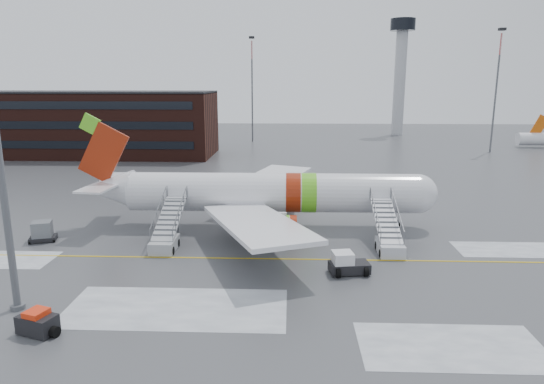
{
  "coord_description": "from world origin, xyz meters",
  "views": [
    {
      "loc": [
        1.18,
        -38.15,
        14.07
      ],
      "look_at": [
        -0.53,
        5.95,
        4.0
      ],
      "focal_mm": 32.0,
      "sensor_mm": 36.0,
      "label": 1
    }
  ],
  "objects_px": {
    "airliner": "(263,193)",
    "uld_container": "(42,232)",
    "airstair_aft": "(166,236)",
    "pushback_tug": "(347,264)",
    "baggage_tractor": "(38,324)",
    "airstair_fwd": "(388,239)"
  },
  "relations": [
    {
      "from": "airstair_fwd",
      "to": "airstair_aft",
      "type": "distance_m",
      "value": 19.05
    },
    {
      "from": "airliner",
      "to": "uld_container",
      "type": "relative_size",
      "value": 13.42
    },
    {
      "from": "airstair_aft",
      "to": "uld_container",
      "type": "height_order",
      "value": "airstair_aft"
    },
    {
      "from": "airstair_fwd",
      "to": "pushback_tug",
      "type": "height_order",
      "value": "airstair_fwd"
    },
    {
      "from": "airstair_aft",
      "to": "uld_container",
      "type": "distance_m",
      "value": 11.72
    },
    {
      "from": "pushback_tug",
      "to": "baggage_tractor",
      "type": "bearing_deg",
      "value": -152.64
    },
    {
      "from": "airstair_fwd",
      "to": "baggage_tractor",
      "type": "bearing_deg",
      "value": -146.82
    },
    {
      "from": "airstair_fwd",
      "to": "baggage_tractor",
      "type": "xyz_separation_m",
      "value": [
        -22.72,
        -14.86,
        -0.46
      ]
    },
    {
      "from": "airstair_aft",
      "to": "pushback_tug",
      "type": "xyz_separation_m",
      "value": [
        14.96,
        -5.21,
        -0.32
      ]
    },
    {
      "from": "pushback_tug",
      "to": "baggage_tractor",
      "type": "distance_m",
      "value": 20.98
    },
    {
      "from": "pushback_tug",
      "to": "uld_container",
      "type": "xyz_separation_m",
      "value": [
        -26.6,
        6.57,
        0.11
      ]
    },
    {
      "from": "airstair_aft",
      "to": "baggage_tractor",
      "type": "height_order",
      "value": "airstair_aft"
    },
    {
      "from": "airliner",
      "to": "baggage_tractor",
      "type": "relative_size",
      "value": 12.07
    },
    {
      "from": "airstair_aft",
      "to": "baggage_tractor",
      "type": "bearing_deg",
      "value": -103.89
    },
    {
      "from": "airstair_fwd",
      "to": "pushback_tug",
      "type": "relative_size",
      "value": 2.44
    },
    {
      "from": "pushback_tug",
      "to": "uld_container",
      "type": "relative_size",
      "value": 1.21
    },
    {
      "from": "airliner",
      "to": "pushback_tug",
      "type": "relative_size",
      "value": 11.09
    },
    {
      "from": "airstair_aft",
      "to": "baggage_tractor",
      "type": "xyz_separation_m",
      "value": [
        -3.67,
        -14.86,
        -0.46
      ]
    },
    {
      "from": "baggage_tractor",
      "to": "airstair_aft",
      "type": "bearing_deg",
      "value": 76.11
    },
    {
      "from": "airliner",
      "to": "airstair_aft",
      "type": "relative_size",
      "value": 4.55
    },
    {
      "from": "uld_container",
      "to": "baggage_tractor",
      "type": "relative_size",
      "value": 0.9
    },
    {
      "from": "airliner",
      "to": "uld_container",
      "type": "distance_m",
      "value": 20.49
    }
  ]
}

